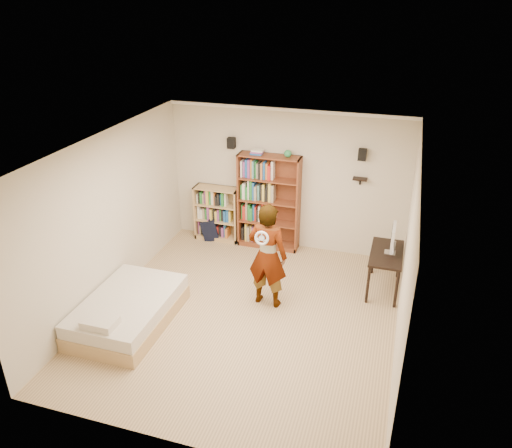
{
  "coord_description": "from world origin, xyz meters",
  "views": [
    {
      "loc": [
        2.03,
        -6.05,
        4.63
      ],
      "look_at": [
        -0.02,
        0.6,
        1.3
      ],
      "focal_mm": 35.0,
      "sensor_mm": 36.0,
      "label": 1
    }
  ],
  "objects": [
    {
      "name": "room_shell",
      "position": [
        0.0,
        0.0,
        1.76
      ],
      "size": [
        4.52,
        5.02,
        2.71
      ],
      "color": "beige",
      "rests_on": "ground"
    },
    {
      "name": "ground",
      "position": [
        0.0,
        0.0,
        0.0
      ],
      "size": [
        4.5,
        5.0,
        0.01
      ],
      "primitive_type": "cube",
      "color": "tan",
      "rests_on": "ground"
    },
    {
      "name": "person",
      "position": [
        0.22,
        0.44,
        0.87
      ],
      "size": [
        0.67,
        0.47,
        1.73
      ],
      "primitive_type": "imported",
      "rotation": [
        0.0,
        0.0,
        3.05
      ],
      "color": "black",
      "rests_on": "ground"
    },
    {
      "name": "tall_bookshelf",
      "position": [
        -0.3,
        2.33,
        0.93
      ],
      "size": [
        1.17,
        0.34,
        1.85
      ],
      "primitive_type": null,
      "color": "brown",
      "rests_on": "ground"
    },
    {
      "name": "crown_molding",
      "position": [
        0.0,
        0.0,
        2.67
      ],
      "size": [
        4.5,
        5.0,
        0.06
      ],
      "color": "white",
      "rests_on": "room_shell"
    },
    {
      "name": "low_bookshelf",
      "position": [
        -1.36,
        2.34,
        0.55
      ],
      "size": [
        0.88,
        0.33,
        1.1
      ],
      "primitive_type": null,
      "color": "tan",
      "rests_on": "ground"
    },
    {
      "name": "daybed",
      "position": [
        -1.64,
        -0.68,
        0.27
      ],
      "size": [
        1.19,
        1.83,
        0.54
      ],
      "primitive_type": null,
      "color": "beige",
      "rests_on": "ground"
    },
    {
      "name": "imac",
      "position": [
        2.02,
        1.39,
        0.94
      ],
      "size": [
        0.16,
        0.49,
        0.48
      ],
      "primitive_type": null,
      "rotation": [
        0.0,
        0.0,
        0.14
      ],
      "color": "silver",
      "rests_on": "computer_desk"
    },
    {
      "name": "speaker_right",
      "position": [
        1.35,
        2.4,
        2.0
      ],
      "size": [
        0.14,
        0.12,
        0.2
      ],
      "primitive_type": "cube",
      "color": "black",
      "rests_on": "room_shell"
    },
    {
      "name": "wall_shelf",
      "position": [
        1.35,
        2.41,
        1.55
      ],
      "size": [
        0.25,
        0.16,
        0.02
      ],
      "primitive_type": "cube",
      "color": "black",
      "rests_on": "room_shell"
    },
    {
      "name": "computer_desk",
      "position": [
        1.97,
        1.39,
        0.35
      ],
      "size": [
        0.52,
        1.03,
        0.71
      ],
      "primitive_type": null,
      "color": "black",
      "rests_on": "ground"
    },
    {
      "name": "navy_bag",
      "position": [
        -1.48,
        2.23,
        0.22
      ],
      "size": [
        0.37,
        0.28,
        0.44
      ],
      "primitive_type": null,
      "rotation": [
        0.0,
        0.0,
        0.23
      ],
      "color": "black",
      "rests_on": "ground"
    },
    {
      "name": "speaker_left",
      "position": [
        -1.05,
        2.4,
        2.0
      ],
      "size": [
        0.14,
        0.12,
        0.2
      ],
      "primitive_type": "cube",
      "color": "black",
      "rests_on": "room_shell"
    },
    {
      "name": "wii_wheel",
      "position": [
        0.22,
        0.12,
        1.33
      ],
      "size": [
        0.22,
        0.08,
        0.22
      ],
      "primitive_type": "torus",
      "rotation": [
        1.36,
        0.0,
        0.0
      ],
      "color": "silver",
      "rests_on": "person"
    }
  ]
}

